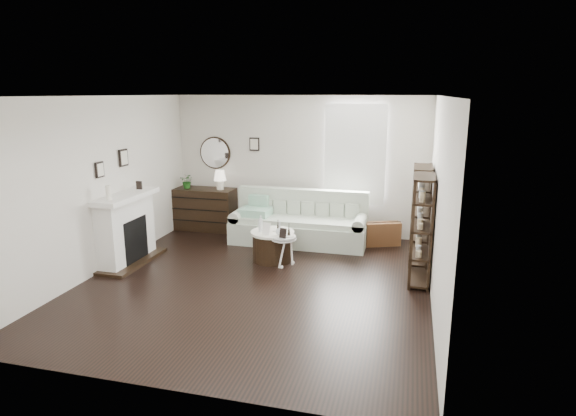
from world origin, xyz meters
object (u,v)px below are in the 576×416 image
(drum_table, at_px, (273,246))
(pedestal_table, at_px, (284,239))
(sofa, at_px, (299,226))
(dresser, at_px, (204,209))

(drum_table, distance_m, pedestal_table, 0.37)
(drum_table, bearing_deg, sofa, 79.39)
(pedestal_table, bearing_deg, dresser, 141.83)
(dresser, relative_size, pedestal_table, 2.55)
(dresser, bearing_deg, drum_table, -38.12)
(dresser, distance_m, pedestal_table, 2.72)
(pedestal_table, bearing_deg, sofa, 91.72)
(dresser, distance_m, drum_table, 2.41)
(sofa, relative_size, drum_table, 3.44)
(sofa, xyz_separation_m, pedestal_table, (0.04, -1.29, 0.14))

